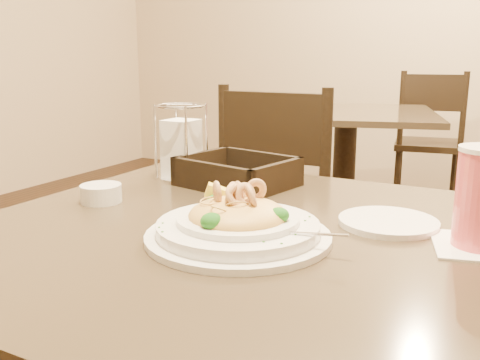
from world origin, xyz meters
The scene contains 9 objects.
main_table centered at (0.00, 0.00, 0.50)m, with size 0.90×0.90×0.74m.
background_table centered at (-0.42, 2.00, 0.50)m, with size 1.11×1.11×0.74m.
dining_chair_near centered at (-0.29, 0.91, 0.50)m, with size 0.42×0.42×0.93m.
dining_chair_far centered at (-0.12, 2.83, 0.50)m, with size 0.48×0.48×0.93m.
pasta_bowl centered at (0.03, -0.05, 0.76)m, with size 0.33×0.30×0.10m.
bread_basket centered at (-0.14, 0.27, 0.76)m, with size 0.27×0.23×0.06m.
napkin_caddy centered at (-0.29, 0.27, 0.81)m, with size 0.11×0.11×0.18m.
side_plate centered at (0.23, 0.14, 0.74)m, with size 0.17×0.17×0.01m, color white.
butter_ramekin centered at (-0.31, 0.02, 0.75)m, with size 0.08×0.08×0.04m, color white.
Camera 1 is at (0.42, -0.76, 1.02)m, focal length 40.00 mm.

